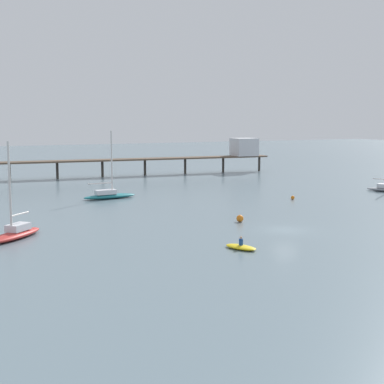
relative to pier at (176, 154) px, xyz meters
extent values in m
plane|color=slate|center=(-15.24, -57.62, -4.21)|extent=(400.00, 400.00, 0.00)
cube|color=brown|center=(-15.24, 1.46, -0.93)|extent=(71.41, 10.54, 0.30)
cylinder|color=#38332D|center=(-32.51, 3.12, -2.65)|extent=(0.50, 0.50, 3.13)
cylinder|color=#38332D|center=(-23.87, 2.29, -2.65)|extent=(0.50, 0.50, 3.13)
cylinder|color=#38332D|center=(-15.24, 1.46, -2.65)|extent=(0.50, 0.50, 3.13)
cylinder|color=#38332D|center=(-6.61, 0.63, -2.65)|extent=(0.50, 0.50, 3.13)
cylinder|color=#38332D|center=(2.02, -0.19, -2.65)|extent=(0.50, 0.50, 3.13)
cylinder|color=#38332D|center=(10.66, -1.02, -2.65)|extent=(0.50, 0.50, 3.13)
cylinder|color=#38332D|center=(19.29, -1.85, -2.65)|extent=(0.50, 0.50, 3.13)
cube|color=silver|center=(15.55, -1.49, 1.09)|extent=(5.20, 5.20, 3.76)
ellipsoid|color=#1E727A|center=(-23.73, -27.83, -3.89)|extent=(7.94, 2.55, 0.65)
cube|color=silver|center=(-24.35, -27.87, -3.24)|extent=(3.02, 1.60, 0.64)
cylinder|color=silver|center=(-23.34, -27.80, 0.92)|extent=(0.21, 0.21, 8.96)
cylinder|color=silver|center=(-25.13, -27.93, -1.95)|extent=(3.60, 0.43, 0.17)
cube|color=silver|center=(17.03, -39.85, -3.33)|extent=(1.91, 2.25, 0.62)
cylinder|color=silver|center=(16.81, -39.42, -2.31)|extent=(1.32, 2.39, 0.16)
ellipsoid|color=red|center=(-40.45, -49.32, -3.87)|extent=(6.74, 6.49, 0.68)
cube|color=silver|center=(-40.02, -48.92, -3.21)|extent=(2.63, 2.58, 0.65)
cylinder|color=silver|center=(-40.72, -49.57, 0.73)|extent=(0.21, 0.21, 8.53)
cylinder|color=silver|center=(-39.76, -48.68, -2.00)|extent=(2.03, 1.92, 0.17)
ellipsoid|color=yellow|center=(-23.66, -62.65, -4.04)|extent=(2.41, 3.38, 0.35)
cylinder|color=navy|center=(-23.66, -62.65, -3.59)|extent=(0.47, 0.47, 0.55)
sphere|color=tan|center=(-23.66, -62.65, -3.19)|extent=(0.24, 0.24, 0.24)
sphere|color=orange|center=(-16.90, -51.71, -3.82)|extent=(0.78, 0.78, 0.78)
sphere|color=orange|center=(-1.07, -40.41, -3.94)|extent=(0.54, 0.54, 0.54)
camera|label=1|loc=(-48.93, -102.59, 6.97)|focal=51.86mm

